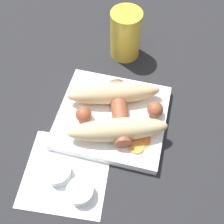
% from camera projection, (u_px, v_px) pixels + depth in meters
% --- Properties ---
extents(ground_plane, '(3.00, 3.00, 0.00)m').
position_uv_depth(ground_plane, '(112.00, 120.00, 0.60)').
color(ground_plane, '#232326').
extents(food_tray, '(0.22, 0.20, 0.02)m').
position_uv_depth(food_tray, '(112.00, 117.00, 0.59)').
color(food_tray, white).
rests_on(food_tray, ground_plane).
extents(bread_roll, '(0.23, 0.19, 0.05)m').
position_uv_depth(bread_roll, '(116.00, 110.00, 0.56)').
color(bread_roll, '#DBBC84').
rests_on(bread_roll, food_tray).
extents(sausage, '(0.17, 0.15, 0.03)m').
position_uv_depth(sausage, '(120.00, 112.00, 0.56)').
color(sausage, brown).
rests_on(sausage, food_tray).
extents(pickled_veggies, '(0.05, 0.06, 0.00)m').
position_uv_depth(pickled_veggies, '(139.00, 140.00, 0.55)').
color(pickled_veggies, orange).
rests_on(pickled_veggies, food_tray).
extents(napkin, '(0.17, 0.17, 0.00)m').
position_uv_depth(napkin, '(66.00, 172.00, 0.53)').
color(napkin, white).
rests_on(napkin, ground_plane).
extents(condiment_cup_near, '(0.05, 0.05, 0.03)m').
position_uv_depth(condiment_cup_near, '(58.00, 173.00, 0.52)').
color(condiment_cup_near, silver).
rests_on(condiment_cup_near, ground_plane).
extents(condiment_cup_far, '(0.05, 0.05, 0.03)m').
position_uv_depth(condiment_cup_far, '(81.00, 192.00, 0.50)').
color(condiment_cup_far, silver).
rests_on(condiment_cup_far, ground_plane).
extents(drink_glass, '(0.07, 0.07, 0.12)m').
position_uv_depth(drink_glass, '(126.00, 34.00, 0.65)').
color(drink_glass, gold).
rests_on(drink_glass, ground_plane).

